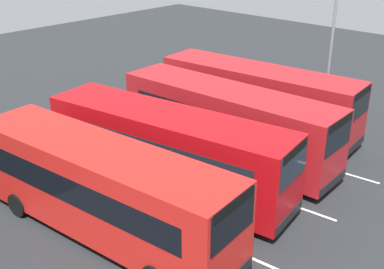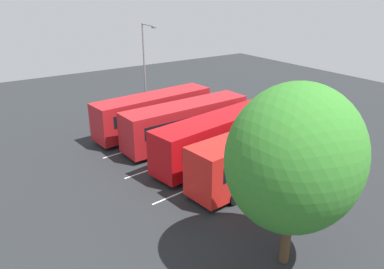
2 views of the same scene
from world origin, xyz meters
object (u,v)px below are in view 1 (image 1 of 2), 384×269
Objects in this scene: bus_far_left at (102,188)px; bus_center_left at (169,149)px; street_lamp at (331,27)px; bus_far_right at (258,97)px; bus_center_right at (228,121)px.

bus_far_left is 0.99× the size of bus_center_left.
street_lamp is (-0.02, 15.43, 3.21)m from bus_far_left.
bus_center_left is 12.16m from street_lamp.
street_lamp is (0.49, 11.71, 3.21)m from bus_center_left.
street_lamp is at bearing 84.39° from bus_far_left.
bus_center_left is 1.01× the size of bus_far_right.
bus_center_left is 3.90m from bus_center_right.
bus_center_right is at bearing -81.49° from bus_far_right.
bus_far_right is (-1.53, 11.27, 0.00)m from bus_far_left.
street_lamp is (0.60, 7.81, 3.21)m from bus_center_right.
bus_center_right is 0.99× the size of bus_far_right.
bus_far_left is 1.01× the size of bus_center_right.
bus_far_right is 1.23× the size of street_lamp.
bus_far_left is 15.76m from street_lamp.
bus_far_right is at bearing 101.38° from bus_center_right.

